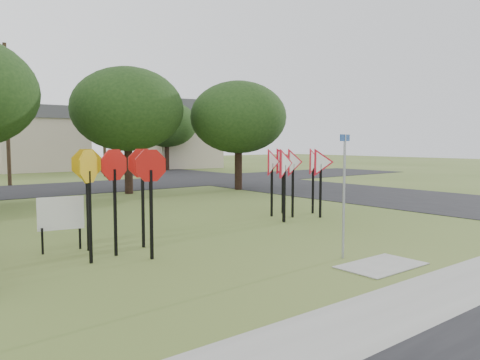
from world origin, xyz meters
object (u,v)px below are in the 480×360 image
object	(u,v)px
street_name_sign	(344,188)
yield_sign_cluster	(293,166)
stop_sign_cluster	(117,177)
info_board	(61,215)

from	to	relation	value
street_name_sign	yield_sign_cluster	bearing A→B (deg)	56.37
street_name_sign	yield_sign_cluster	size ratio (longest dim) A/B	0.87
street_name_sign	yield_sign_cluster	distance (m)	6.19
stop_sign_cluster	info_board	distance (m)	1.88
info_board	stop_sign_cluster	bearing A→B (deg)	-51.28
street_name_sign	stop_sign_cluster	world-z (taller)	street_name_sign
street_name_sign	stop_sign_cluster	xyz separation A→B (m)	(-4.11, 3.69, 0.24)
street_name_sign	info_board	xyz separation A→B (m)	(-5.10, 4.92, -0.77)
stop_sign_cluster	yield_sign_cluster	size ratio (longest dim) A/B	0.77
stop_sign_cluster	yield_sign_cluster	bearing A→B (deg)	10.98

